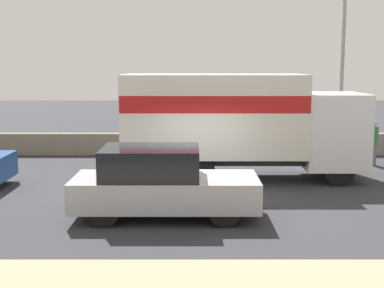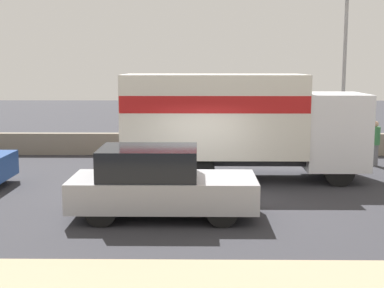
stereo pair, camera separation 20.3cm
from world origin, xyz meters
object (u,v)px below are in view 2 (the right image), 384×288
(street_lamp, at_px, (344,62))
(pedestrian, at_px, (375,143))
(box_truck, at_px, (236,119))
(car_hatchback, at_px, (159,183))

(street_lamp, height_order, pedestrian, street_lamp)
(street_lamp, distance_m, box_truck, 6.20)
(box_truck, distance_m, pedestrian, 5.71)
(pedestrian, bearing_deg, street_lamp, 113.35)
(car_hatchback, distance_m, pedestrian, 9.76)
(street_lamp, relative_size, box_truck, 0.85)
(street_lamp, xyz_separation_m, pedestrian, (0.74, -1.71, -2.86))
(street_lamp, bearing_deg, car_hatchback, -128.02)
(box_truck, height_order, car_hatchback, box_truck)
(street_lamp, height_order, box_truck, street_lamp)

